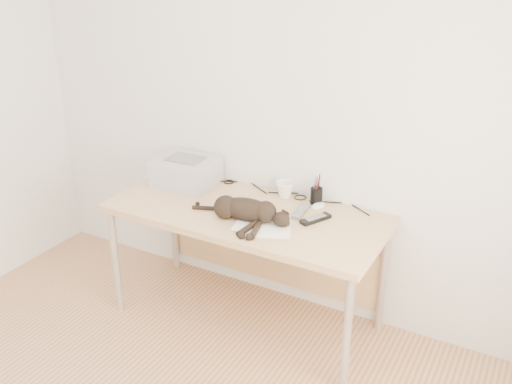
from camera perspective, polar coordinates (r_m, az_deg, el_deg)
The scene contains 11 objects.
wall_back at distance 3.36m, azimuth 1.96°, elevation 9.10°, with size 3.50×3.50×0.00m, color silver.
desk at distance 3.38m, azimuth -0.31°, elevation -3.40°, with size 1.60×0.70×0.74m.
printer at distance 3.61m, azimuth -6.99°, elevation 2.06°, with size 0.39×0.33×0.17m.
papers at distance 3.06m, azimuth 0.65°, elevation -3.52°, with size 0.36×0.30×0.01m.
cat at distance 3.12m, azimuth -1.24°, elevation -1.85°, with size 0.60×0.28×0.14m.
mug at distance 3.41m, azimuth 2.90°, elevation 0.24°, with size 0.11×0.11×0.10m, color white.
pen_cup at distance 3.34m, azimuth 6.06°, elevation -0.35°, with size 0.07×0.07×0.18m.
remote_grey at distance 3.23m, azimuth 4.50°, elevation -1.93°, with size 0.05×0.19×0.02m, color slate.
remote_black at distance 3.15m, azimuth 5.98°, elevation -2.71°, with size 0.05×0.19×0.02m, color black.
mouse at distance 3.31m, azimuth 6.26°, elevation -1.22°, with size 0.06×0.11×0.04m, color white.
cable_tangle at distance 3.50m, azimuth 1.46°, elevation 0.10°, with size 1.36×0.08×0.01m, color black, non-canonical shape.
Camera 1 is at (1.46, -1.15, 2.14)m, focal length 40.00 mm.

